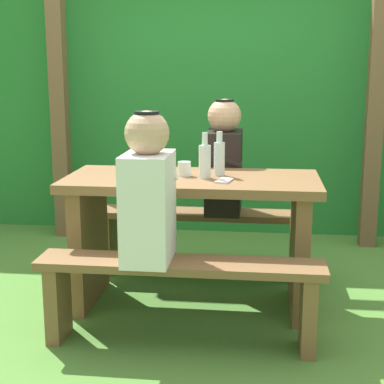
% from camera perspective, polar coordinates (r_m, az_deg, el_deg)
% --- Properties ---
extents(ground_plane, '(12.00, 12.00, 0.00)m').
position_cam_1_polar(ground_plane, '(3.49, 0.00, -10.74)').
color(ground_plane, '#4D7F33').
extents(hedge_backdrop, '(6.40, 0.85, 2.16)m').
position_cam_1_polar(hedge_backdrop, '(5.20, 2.61, 9.06)').
color(hedge_backdrop, '#25772E').
rests_on(hedge_backdrop, ground_plane).
extents(pergola_post_left, '(0.12, 0.12, 2.13)m').
position_cam_1_polar(pergola_post_left, '(4.78, -12.63, 8.30)').
color(pergola_post_left, brown).
rests_on(pergola_post_left, ground_plane).
extents(pergola_post_right, '(0.12, 0.12, 2.13)m').
position_cam_1_polar(pergola_post_right, '(4.59, 17.19, 7.91)').
color(pergola_post_right, brown).
rests_on(pergola_post_right, ground_plane).
extents(picnic_table, '(1.40, 0.64, 0.75)m').
position_cam_1_polar(picnic_table, '(3.33, 0.00, -2.63)').
color(picnic_table, brown).
rests_on(picnic_table, ground_plane).
extents(bench_near, '(1.40, 0.24, 0.43)m').
position_cam_1_polar(bench_near, '(2.92, -1.17, -8.90)').
color(bench_near, brown).
rests_on(bench_near, ground_plane).
extents(bench_far, '(1.40, 0.24, 0.43)m').
position_cam_1_polar(bench_far, '(3.86, 0.88, -3.59)').
color(bench_far, brown).
rests_on(bench_far, ground_plane).
extents(person_white_shirt, '(0.25, 0.35, 0.72)m').
position_cam_1_polar(person_white_shirt, '(2.81, -4.24, -0.07)').
color(person_white_shirt, white).
rests_on(person_white_shirt, bench_near).
extents(person_black_coat, '(0.25, 0.35, 0.72)m').
position_cam_1_polar(person_black_coat, '(3.75, 3.08, 3.01)').
color(person_black_coat, black).
rests_on(person_black_coat, bench_far).
extents(drinking_glass, '(0.07, 0.07, 0.08)m').
position_cam_1_polar(drinking_glass, '(3.30, -0.74, 2.25)').
color(drinking_glass, silver).
rests_on(drinking_glass, picnic_table).
extents(bottle_left, '(0.07, 0.07, 0.25)m').
position_cam_1_polar(bottle_left, '(3.23, 1.23, 3.09)').
color(bottle_left, silver).
rests_on(bottle_left, picnic_table).
extents(bottle_right, '(0.06, 0.06, 0.25)m').
position_cam_1_polar(bottle_right, '(3.31, 2.64, 3.37)').
color(bottle_right, silver).
rests_on(bottle_right, picnic_table).
extents(cell_phone, '(0.10, 0.15, 0.01)m').
position_cam_1_polar(cell_phone, '(3.15, 3.13, 1.11)').
color(cell_phone, silver).
rests_on(cell_phone, picnic_table).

